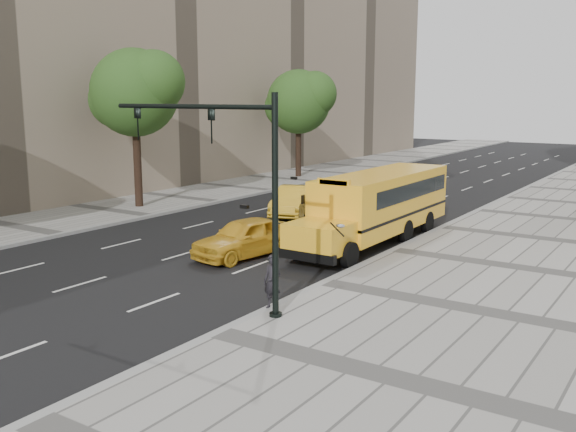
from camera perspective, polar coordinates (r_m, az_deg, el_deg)
The scene contains 12 objects.
ground at distance 29.46m, azimuth -1.38°, elevation -1.76°, with size 140.00×140.00×0.00m, color black.
sidewalk_museum at distance 24.81m, azimuth 22.08°, elevation -4.72°, with size 12.00×140.00×0.15m, color #999691.
sidewalk_far at distance 36.76m, azimuth -15.59°, elevation 0.44°, with size 6.00×140.00×0.15m, color #999691.
curb_museum at distance 26.56m, azimuth 9.32°, elevation -3.10°, with size 0.30×140.00×0.15m, color gray.
curb_far at distance 34.57m, azimuth -12.32°, elevation -0.04°, with size 0.30×140.00×0.15m, color gray.
tree_b at distance 36.96m, azimuth -13.40°, elevation 10.69°, with size 5.46×4.86×8.94m.
tree_c at distance 50.03m, azimuth 1.03°, elevation 10.17°, with size 5.53×4.91×8.37m.
school_bus at distance 28.45m, azimuth 8.17°, elevation 1.31°, with size 2.96×11.56×3.19m.
taxi_near at distance 25.52m, azimuth -3.86°, elevation -1.91°, with size 1.85×4.59×1.57m, color gold.
taxi_far at distance 34.44m, azimuth 0.53°, elevation 1.36°, with size 1.65×4.72×1.56m, color gold.
pedestrian at distance 18.80m, azimuth -1.39°, elevation -5.86°, with size 0.60×0.39×1.63m, color black.
traffic_signal at distance 18.34m, azimuth -4.78°, elevation 3.67°, with size 6.18×0.36×6.40m.
Camera 1 is at (16.49, -23.60, 6.27)m, focal length 40.00 mm.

